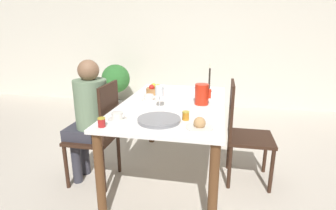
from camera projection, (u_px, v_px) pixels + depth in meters
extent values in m
plane|color=beige|center=(173.00, 174.00, 2.72)|extent=(20.00, 20.00, 0.00)
cube|color=beige|center=(199.00, 37.00, 4.87)|extent=(10.00, 0.06, 2.60)
cube|color=white|center=(173.00, 104.00, 2.51)|extent=(0.97, 1.63, 0.03)
cylinder|color=brown|center=(100.00, 177.00, 1.99)|extent=(0.07, 0.07, 0.74)
cylinder|color=brown|center=(213.00, 190.00, 1.83)|extent=(0.07, 0.07, 0.74)
cylinder|color=brown|center=(151.00, 115.00, 3.40)|extent=(0.07, 0.07, 0.74)
cylinder|color=brown|center=(218.00, 119.00, 3.24)|extent=(0.07, 0.07, 0.74)
cylinder|color=#331E14|center=(66.00, 167.00, 2.44)|extent=(0.04, 0.04, 0.43)
cylinder|color=#331E14|center=(86.00, 150.00, 2.78)|extent=(0.04, 0.04, 0.43)
cylinder|color=#331E14|center=(103.00, 171.00, 2.36)|extent=(0.04, 0.04, 0.43)
cylinder|color=#331E14|center=(119.00, 153.00, 2.71)|extent=(0.04, 0.04, 0.43)
cube|color=#331E14|center=(92.00, 138.00, 2.51)|extent=(0.42, 0.42, 0.03)
cube|color=#331E14|center=(109.00, 112.00, 2.39)|extent=(0.03, 0.39, 0.52)
cylinder|color=#331E14|center=(265.00, 153.00, 2.71)|extent=(0.04, 0.04, 0.43)
cylinder|color=#331E14|center=(271.00, 171.00, 2.36)|extent=(0.04, 0.04, 0.43)
cylinder|color=#331E14|center=(229.00, 150.00, 2.78)|extent=(0.04, 0.04, 0.43)
cylinder|color=#331E14|center=(229.00, 167.00, 2.43)|extent=(0.04, 0.04, 0.43)
cube|color=#331E14|center=(250.00, 138.00, 2.50)|extent=(0.42, 0.42, 0.03)
cube|color=#331E14|center=(231.00, 109.00, 2.46)|extent=(0.03, 0.39, 0.52)
cylinder|color=#33333D|center=(76.00, 160.00, 2.53)|extent=(0.09, 0.09, 0.46)
cylinder|color=#33333D|center=(85.00, 153.00, 2.68)|extent=(0.09, 0.09, 0.46)
cube|color=#33333D|center=(85.00, 131.00, 2.51)|extent=(0.30, 0.34, 0.11)
cylinder|color=slate|center=(91.00, 104.00, 2.42)|extent=(0.30, 0.30, 0.46)
sphere|color=brown|center=(88.00, 70.00, 2.33)|extent=(0.19, 0.19, 0.19)
cylinder|color=brown|center=(91.00, 87.00, 2.60)|extent=(0.25, 0.06, 0.20)
cylinder|color=red|center=(202.00, 94.00, 2.43)|extent=(0.13, 0.13, 0.19)
cube|color=red|center=(210.00, 94.00, 2.42)|extent=(0.02, 0.02, 0.09)
cone|color=red|center=(196.00, 86.00, 2.42)|extent=(0.04, 0.04, 0.04)
cylinder|color=white|center=(160.00, 108.00, 2.34)|extent=(0.07, 0.07, 0.00)
cylinder|color=white|center=(160.00, 102.00, 2.32)|extent=(0.01, 0.01, 0.11)
cylinder|color=white|center=(159.00, 91.00, 2.29)|extent=(0.07, 0.07, 0.09)
cylinder|color=silver|center=(118.00, 119.00, 2.05)|extent=(0.15, 0.15, 0.01)
cylinder|color=silver|center=(117.00, 116.00, 2.04)|extent=(0.09, 0.09, 0.05)
cube|color=silver|center=(124.00, 116.00, 2.03)|extent=(0.01, 0.01, 0.03)
cylinder|color=silver|center=(149.00, 100.00, 2.60)|extent=(0.15, 0.15, 0.01)
cylinder|color=silver|center=(149.00, 97.00, 2.59)|extent=(0.09, 0.09, 0.05)
cube|color=silver|center=(154.00, 97.00, 2.58)|extent=(0.01, 0.01, 0.03)
cylinder|color=gray|center=(159.00, 121.00, 2.00)|extent=(0.32, 0.32, 0.02)
cylinder|color=gray|center=(159.00, 119.00, 1.99)|extent=(0.33, 0.33, 0.01)
cylinder|color=silver|center=(199.00, 127.00, 1.87)|extent=(0.20, 0.20, 0.01)
sphere|color=tan|center=(200.00, 123.00, 1.86)|extent=(0.09, 0.09, 0.09)
cylinder|color=#C67A1E|center=(186.00, 116.00, 2.03)|extent=(0.05, 0.05, 0.07)
cylinder|color=gold|center=(186.00, 112.00, 2.02)|extent=(0.06, 0.06, 0.01)
cylinder|color=#A81E1E|center=(102.00, 122.00, 1.89)|extent=(0.05, 0.05, 0.07)
cylinder|color=gold|center=(101.00, 118.00, 1.88)|extent=(0.06, 0.06, 0.01)
cylinder|color=#9E6B3D|center=(155.00, 91.00, 2.86)|extent=(0.18, 0.18, 0.06)
sphere|color=gold|center=(158.00, 87.00, 2.83)|extent=(0.06, 0.06, 0.06)
sphere|color=gold|center=(153.00, 86.00, 2.88)|extent=(0.06, 0.06, 0.06)
sphere|color=red|center=(152.00, 87.00, 2.81)|extent=(0.06, 0.06, 0.06)
cylinder|color=black|center=(209.00, 91.00, 2.96)|extent=(0.06, 0.06, 0.01)
cylinder|color=black|center=(209.00, 79.00, 2.92)|extent=(0.02, 0.02, 0.25)
cylinder|color=beige|center=(210.00, 66.00, 2.88)|extent=(0.02, 0.02, 0.05)
cylinder|color=#4C4742|center=(117.00, 104.00, 4.95)|extent=(0.25, 0.25, 0.14)
cylinder|color=brown|center=(117.00, 96.00, 4.90)|extent=(0.04, 0.04, 0.21)
sphere|color=#2D6B2D|center=(116.00, 79.00, 4.81)|extent=(0.52, 0.52, 0.52)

